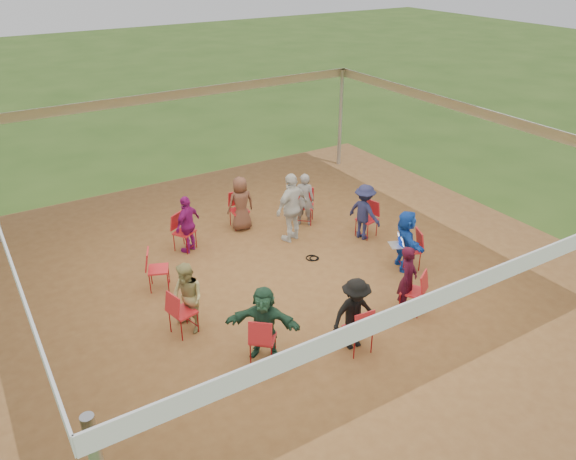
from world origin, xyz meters
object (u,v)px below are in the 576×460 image
chair_4 (184,232)px  person_seated_5 (187,298)px  person_seated_4 (188,224)px  laptop (398,242)px  chair_2 (305,206)px  person_seated_0 (406,240)px  person_seated_1 (364,212)px  chair_5 (158,269)px  chair_7 (263,338)px  person_seated_6 (264,323)px  person_seated_3 (241,204)px  chair_9 (413,292)px  chair_8 (358,329)px  chair_3 (239,211)px  standing_person (292,207)px  person_seated_7 (355,314)px  chair_6 (183,312)px  chair_1 (367,220)px  person_seated_8 (408,279)px  cable_coil (313,258)px  person_seated_2 (304,199)px  chair_0 (410,250)px

chair_4 → person_seated_5: 3.10m
person_seated_4 → laptop: bearing=107.4°
chair_2 → person_seated_0: bearing=142.2°
person_seated_4 → laptop: size_ratio=3.20×
person_seated_1 → laptop: bearing=156.5°
chair_5 → laptop: (4.70, -1.97, 0.20)m
chair_7 → person_seated_6: 0.27m
chair_4 → person_seated_3: person_seated_3 is taller
person_seated_3 → person_seated_4: same height
chair_9 → person_seated_3: bearing=72.4°
person_seated_0 → chair_8: bearing=145.8°
chair_4 → person_seated_6: size_ratio=0.65×
chair_4 → chair_5: size_ratio=1.00×
chair_3 → standing_person: 1.53m
chair_2 → person_seated_7: 5.00m
chair_6 → person_seated_0: 5.00m
chair_3 → chair_9: bearing=108.0°
chair_8 → chair_4: bearing=108.0°
chair_1 → person_seated_7: size_ratio=0.65×
person_seated_1 → person_seated_4: 4.15m
chair_4 → person_seated_6: person_seated_6 is taller
standing_person → laptop: bearing=102.2°
chair_8 → person_seated_4: bearing=107.6°
chair_8 → person_seated_8: bearing=22.0°
standing_person → cable_coil: bearing=69.6°
chair_6 → person_seated_7: (2.40, -1.94, 0.24)m
chair_2 → person_seated_1: 1.64m
person_seated_4 → chair_6: bearing=34.2°
chair_1 → chair_6: same height
chair_3 → person_seated_1: (2.27, -2.09, 0.24)m
chair_7 → person_seated_8: person_seated_8 is taller
person_seated_2 → person_seated_7: same height
chair_6 → person_seated_4: person_seated_4 is taller
chair_3 → person_seated_6: person_seated_6 is taller
person_seated_5 → person_seated_4: bearing=144.0°
chair_9 → person_seated_6: (-3.07, 0.35, 0.24)m
standing_person → chair_6: bearing=13.9°
person_seated_7 → person_seated_0: bearing=36.0°
chair_2 → chair_3: 1.66m
chair_1 → chair_5: (-5.09, 0.42, 0.00)m
chair_5 → standing_person: bearing=119.0°
chair_6 → person_seated_2: 5.00m
chair_3 → chair_8: 5.37m
chair_6 → standing_person: size_ratio=0.53×
chair_1 → chair_4: size_ratio=1.00×
person_seated_3 → laptop: (2.01, -3.49, -0.04)m
chair_6 → person_seated_3: bearing=125.0°
person_seated_5 → person_seated_0: bearing=72.0°
chair_5 → chair_6: (-0.14, -1.65, 0.00)m
chair_0 → person_seated_7: bearing=142.2°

